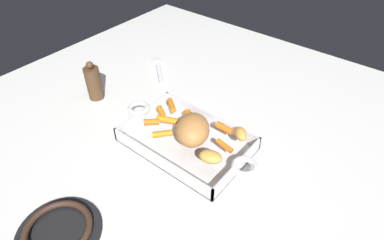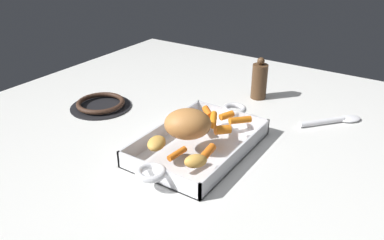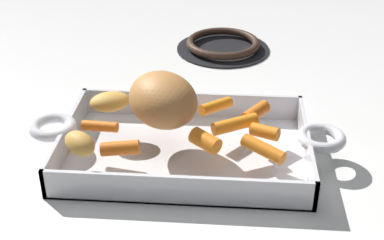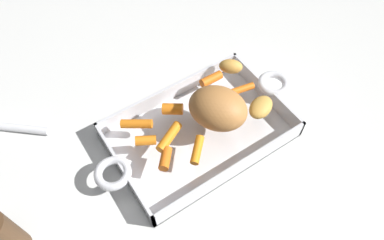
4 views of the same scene
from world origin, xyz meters
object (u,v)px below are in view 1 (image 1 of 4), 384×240
at_px(baby_carrot_northwest, 161,111).
at_px(pepper_mill, 94,82).
at_px(baby_carrot_center_right, 151,122).
at_px(potato_halved, 241,134).
at_px(roasting_dish, 186,141).
at_px(pork_roast, 192,130).
at_px(baby_carrot_short, 163,134).
at_px(stove_burner_rear, 58,231).
at_px(serving_spoon, 158,68).
at_px(baby_carrot_southeast, 225,146).
at_px(potato_golden_large, 211,157).
at_px(baby_carrot_southwest, 167,120).
at_px(baby_carrot_northeast, 224,128).
at_px(baby_carrot_center_left, 189,116).
at_px(baby_carrot_long, 172,105).

bearing_deg(baby_carrot_northwest, pepper_mill, 6.40).
bearing_deg(baby_carrot_center_right, potato_halved, -154.41).
xyz_separation_m(roasting_dish, baby_carrot_northwest, (0.11, -0.02, 0.04)).
bearing_deg(baby_carrot_northwest, pork_roast, 168.22).
xyz_separation_m(baby_carrot_short, potato_halved, (-0.18, -0.13, 0.01)).
relative_size(stove_burner_rear, serving_spoon, 1.12).
distance_m(baby_carrot_southeast, potato_golden_large, 0.06).
xyz_separation_m(baby_carrot_center_right, baby_carrot_southeast, (-0.23, -0.05, -0.00)).
distance_m(potato_golden_large, stove_burner_rear, 0.40).
height_order(baby_carrot_southwest, potato_golden_large, potato_golden_large).
bearing_deg(baby_carrot_northeast, potato_halved, -178.01).
relative_size(baby_carrot_southeast, pepper_mill, 0.37).
distance_m(pork_roast, stove_burner_rear, 0.41).
relative_size(baby_carrot_center_right, potato_halved, 0.86).
xyz_separation_m(baby_carrot_southwest, serving_spoon, (0.28, -0.26, -0.05)).
height_order(baby_carrot_northwest, serving_spoon, baby_carrot_northwest).
xyz_separation_m(roasting_dish, pork_roast, (-0.03, 0.01, 0.07)).
relative_size(baby_carrot_center_right, baby_carrot_center_left, 1.08).
relative_size(baby_carrot_short, baby_carrot_northwest, 1.41).
height_order(baby_carrot_northwest, potato_golden_large, potato_golden_large).
bearing_deg(pepper_mill, baby_carrot_southwest, -178.17).
height_order(baby_carrot_northeast, serving_spoon, baby_carrot_northeast).
height_order(baby_carrot_long, baby_carrot_northwest, same).
xyz_separation_m(baby_carrot_center_left, baby_carrot_northwest, (0.08, 0.03, -0.00)).
bearing_deg(potato_halved, pepper_mill, 9.68).
height_order(baby_carrot_southwest, serving_spoon, baby_carrot_southwest).
relative_size(roasting_dish, baby_carrot_center_right, 10.39).
distance_m(baby_carrot_long, potato_halved, 0.25).
bearing_deg(baby_carrot_center_left, potato_golden_large, 147.43).
height_order(baby_carrot_northwest, potato_halved, potato_halved).
xyz_separation_m(baby_carrot_short, serving_spoon, (0.31, -0.31, -0.05)).
distance_m(baby_carrot_southwest, baby_carrot_southeast, 0.20).
height_order(baby_carrot_long, baby_carrot_southeast, baby_carrot_long).
height_order(baby_carrot_southwest, potato_halved, potato_halved).
relative_size(baby_carrot_northwest, pepper_mill, 0.28).
bearing_deg(baby_carrot_southwest, roasting_dish, -177.28).
height_order(pork_roast, serving_spoon, pork_roast).
height_order(roasting_dish, baby_carrot_long, baby_carrot_long).
xyz_separation_m(pork_roast, stove_burner_rear, (0.08, 0.40, -0.08)).
distance_m(roasting_dish, potato_golden_large, 0.14).
xyz_separation_m(baby_carrot_short, baby_carrot_northeast, (-0.12, -0.13, 0.00)).
relative_size(pork_roast, baby_carrot_center_right, 2.64).
bearing_deg(baby_carrot_southwest, serving_spoon, -42.69).
bearing_deg(baby_carrot_northwest, baby_carrot_center_right, 101.57).
relative_size(baby_carrot_short, potato_halved, 1.09).
height_order(pork_roast, stove_burner_rear, pork_roast).
bearing_deg(serving_spoon, baby_carrot_center_right, 171.16).
xyz_separation_m(baby_carrot_northeast, baby_carrot_northwest, (0.20, 0.06, -0.00)).
xyz_separation_m(stove_burner_rear, serving_spoon, (0.31, -0.67, -0.00)).
bearing_deg(serving_spoon, potato_halved, -159.62).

